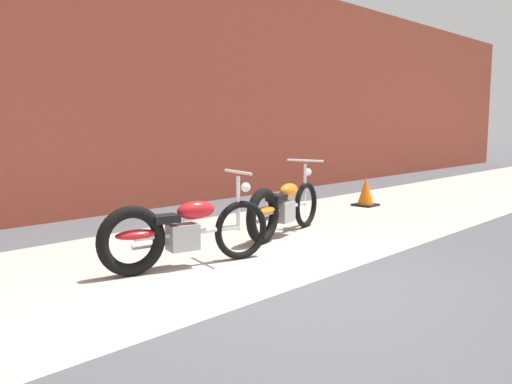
% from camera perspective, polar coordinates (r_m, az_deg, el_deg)
% --- Properties ---
extents(ground_plane, '(80.00, 80.00, 0.00)m').
position_cam_1_polar(ground_plane, '(5.31, 5.48, -9.75)').
color(ground_plane, '#47474C').
extents(sidewalk_slab, '(36.00, 3.50, 0.01)m').
position_cam_1_polar(sidewalk_slab, '(6.49, -6.87, -6.58)').
color(sidewalk_slab, '#9E998E').
rests_on(sidewalk_slab, ground).
extents(brick_building_wall, '(36.00, 0.50, 4.63)m').
position_cam_1_polar(brick_building_wall, '(9.26, -21.18, 11.51)').
color(brick_building_wall, brown).
rests_on(brick_building_wall, ground).
extents(motorcycle_red, '(1.97, 0.76, 1.03)m').
position_cam_1_polar(motorcycle_red, '(5.80, -8.49, -4.28)').
color(motorcycle_red, black).
rests_on(motorcycle_red, ground).
extents(motorcycle_orange, '(1.98, 0.71, 1.03)m').
position_cam_1_polar(motorcycle_orange, '(7.38, 2.63, -1.73)').
color(motorcycle_orange, black).
rests_on(motorcycle_orange, ground).
extents(traffic_cone, '(0.40, 0.40, 0.55)m').
position_cam_1_polar(traffic_cone, '(10.37, 11.57, -0.09)').
color(traffic_cone, orange).
rests_on(traffic_cone, ground).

